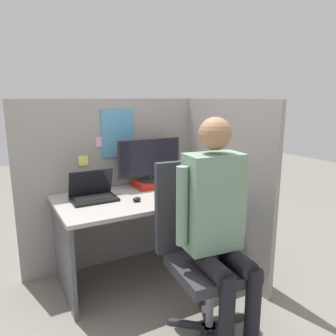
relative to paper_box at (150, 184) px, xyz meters
name	(u,v)px	position (x,y,z in m)	size (l,w,h in m)	color
ground_plane	(163,299)	(-0.18, -0.59, -0.75)	(12.00, 12.00, 0.00)	slate
cubicle_panel_back	(124,181)	(-0.18, 0.18, 0.00)	(1.85, 0.05, 1.49)	gray
cubicle_panel_right	(217,184)	(0.52, -0.29, 0.00)	(0.04, 1.40, 1.49)	gray
desk	(142,217)	(-0.18, -0.22, -0.21)	(1.35, 0.75, 0.72)	#9E9993
paper_box	(150,184)	(0.00, 0.00, 0.00)	(0.28, 0.25, 0.05)	red
monitor	(150,160)	(0.00, 0.00, 0.22)	(0.58, 0.22, 0.37)	#232328
laptop	(93,194)	(-0.56, -0.14, 0.02)	(0.34, 0.23, 0.23)	black
mouse	(137,199)	(-0.28, -0.34, -0.01)	(0.06, 0.05, 0.04)	black
stapler	(203,185)	(0.38, -0.26, 0.00)	(0.04, 0.12, 0.05)	black
carrot_toy	(165,198)	(-0.08, -0.43, 0.00)	(0.05, 0.14, 0.05)	orange
office_chair	(200,246)	(-0.09, -0.93, -0.19)	(0.53, 0.58, 1.10)	#2D2D33
person	(218,216)	(-0.07, -1.08, 0.06)	(0.48, 0.43, 1.39)	black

